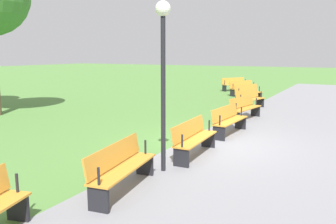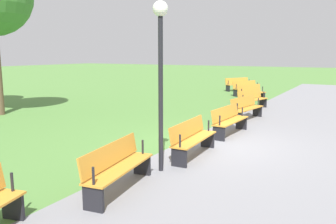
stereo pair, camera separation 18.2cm
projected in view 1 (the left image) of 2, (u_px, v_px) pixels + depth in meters
name	position (u px, v px, depth m)	size (l,w,h in m)	color
ground_plane	(216.00, 144.00, 9.76)	(120.00, 120.00, 0.00)	#54843D
path_paving	(286.00, 153.00, 8.86)	(44.21, 5.75, 0.01)	gray
bench_0	(234.00, 84.00, 23.74)	(1.93, 1.43, 0.89)	orange
bench_1	(242.00, 88.00, 21.10)	(1.98, 1.28, 0.89)	orange
bench_2	(248.00, 92.00, 18.46)	(2.01, 1.12, 0.89)	orange
bench_3	(249.00, 99.00, 15.87)	(2.03, 0.94, 0.89)	orange
bench_4	(244.00, 107.00, 13.33)	(2.02, 0.76, 0.89)	orange
bench_5	(229.00, 119.00, 10.89)	(1.99, 0.57, 0.89)	orange
bench_6	(194.00, 137.00, 8.57)	(1.99, 0.57, 0.89)	orange
bench_7	(121.00, 166.00, 6.38)	(2.02, 0.76, 0.89)	orange
lamp_post	(163.00, 53.00, 7.12)	(0.32, 0.32, 3.61)	black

